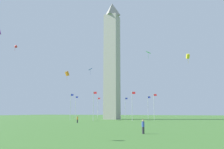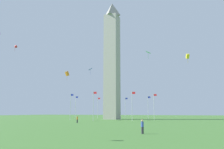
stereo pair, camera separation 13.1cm
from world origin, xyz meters
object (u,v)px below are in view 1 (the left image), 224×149
object	(u,v)px
flagpole_se	(98,107)
kite_red_delta	(15,47)
person_orange_shirt	(77,120)
kite_green_diamond	(148,53)
obelisk_monument	(112,59)
flagpole_s	(76,106)
flagpole_e	(125,107)
kite_yellow_box	(188,56)
flagpole_nw	(132,105)
person_blue_shirt	(143,127)
flagpole_sw	(71,105)
kite_blue_diamond	(90,69)
flagpole_w	(94,105)
kite_orange_box	(67,74)
flagpole_ne	(148,106)
flagpole_n	(154,105)

from	to	relation	value
flagpole_se	kite_red_delta	distance (m)	41.77
person_orange_shirt	kite_green_diamond	bearing A→B (deg)	-26.95
obelisk_monument	flagpole_s	size ratio (longest dim) A/B	5.09
flagpole_e	kite_yellow_box	size ratio (longest dim) A/B	4.52
flagpole_nw	kite_red_delta	bearing A→B (deg)	-156.32
person_blue_shirt	kite_green_diamond	distance (m)	43.84
flagpole_s	person_blue_shirt	distance (m)	63.58
obelisk_monument	kite_yellow_box	size ratio (longest dim) A/B	22.98
flagpole_s	flagpole_sw	xyz separation A→B (m)	(4.47, -10.79, 0.00)
flagpole_se	kite_blue_diamond	xyz separation A→B (m)	(8.08, -23.16, 11.53)
flagpole_se	flagpole_nw	distance (m)	30.52
flagpole_se	flagpole_s	world-z (taller)	same
flagpole_e	kite_blue_diamond	size ratio (longest dim) A/B	3.91
kite_red_delta	flagpole_w	bearing A→B (deg)	24.25
flagpole_se	kite_blue_diamond	size ratio (longest dim) A/B	3.91
flagpole_e	flagpole_nw	bearing A→B (deg)	-67.50
obelisk_monument	kite_orange_box	xyz separation A→B (m)	(-9.51, -15.38, -7.49)
kite_yellow_box	person_blue_shirt	bearing A→B (deg)	-103.19
obelisk_monument	flagpole_w	bearing A→B (deg)	-89.79
flagpole_s	kite_yellow_box	bearing A→B (deg)	-34.95
person_blue_shirt	person_orange_shirt	size ratio (longest dim) A/B	1.02
person_blue_shirt	kite_yellow_box	distance (m)	23.86
obelisk_monument	flagpole_sw	xyz separation A→B (m)	(-10.74, -10.79, -17.54)
flagpole_w	flagpole_sw	bearing A→B (deg)	157.50
obelisk_monument	person_orange_shirt	bearing A→B (deg)	-84.99
kite_yellow_box	kite_green_diamond	size ratio (longest dim) A/B	0.81
flagpole_sw	person_orange_shirt	size ratio (longest dim) A/B	5.40
flagpole_ne	flagpole_se	world-z (taller)	same
flagpole_s	kite_red_delta	size ratio (longest dim) A/B	4.60
person_blue_shirt	kite_red_delta	bearing A→B (deg)	31.88
obelisk_monument	person_blue_shirt	size ratio (longest dim) A/B	27.07
kite_blue_diamond	kite_green_diamond	distance (m)	19.38
person_orange_shirt	flagpole_e	bearing A→B (deg)	14.69
flagpole_s	person_orange_shirt	world-z (taller)	flagpole_s
obelisk_monument	flagpole_nw	world-z (taller)	obelisk_monument
flagpole_w	kite_red_delta	bearing A→B (deg)	-155.75
flagpole_ne	flagpole_nw	size ratio (longest dim) A/B	1.00
kite_red_delta	kite_blue_diamond	bearing A→B (deg)	33.46
person_blue_shirt	kite_red_delta	world-z (taller)	kite_red_delta
flagpole_n	flagpole_sw	xyz separation A→B (m)	(-26.05, -10.79, 0.00)
flagpole_se	person_blue_shirt	world-z (taller)	flagpole_se
flagpole_se	kite_orange_box	bearing A→B (deg)	-87.32
flagpole_s	kite_orange_box	world-z (taller)	kite_orange_box
flagpole_se	flagpole_s	distance (m)	11.68
flagpole_e	flagpole_s	xyz separation A→B (m)	(-15.26, -15.26, 0.00)
flagpole_s	kite_orange_box	xyz separation A→B (m)	(5.69, -15.38, 10.06)
flagpole_n	person_blue_shirt	size ratio (longest dim) A/B	5.32
flagpole_se	kite_red_delta	bearing A→B (deg)	-107.62
obelisk_monument	flagpole_nw	distance (m)	23.28
flagpole_s	kite_orange_box	distance (m)	19.24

